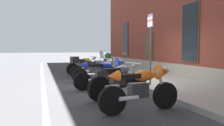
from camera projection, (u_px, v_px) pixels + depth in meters
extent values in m
plane|color=#38383A|center=(128.00, 84.00, 9.46)|extent=(140.00, 140.00, 0.00)
cube|color=gray|center=(160.00, 81.00, 9.85)|extent=(30.13, 2.81, 0.15)
cube|color=silver|center=(43.00, 88.00, 8.54)|extent=(30.13, 0.12, 0.01)
cube|color=gray|center=(189.00, 74.00, 10.22)|extent=(24.13, 0.10, 0.70)
cube|color=#513823|center=(125.00, 39.00, 17.82)|extent=(1.22, 0.06, 2.52)
cube|color=black|center=(125.00, 39.00, 17.81)|extent=(1.10, 0.03, 2.40)
cube|color=brown|center=(149.00, 53.00, 14.03)|extent=(1.10, 0.08, 2.30)
cube|color=#513823|center=(190.00, 32.00, 10.12)|extent=(1.22, 0.06, 2.52)
cube|color=black|center=(190.00, 32.00, 10.11)|extent=(1.10, 0.03, 2.40)
cylinder|color=black|center=(96.00, 68.00, 13.49)|extent=(0.36, 0.64, 0.64)
cylinder|color=black|center=(72.00, 69.00, 12.54)|extent=(0.36, 0.64, 0.64)
cylinder|color=silver|center=(94.00, 63.00, 13.41)|extent=(0.18, 0.31, 0.63)
cube|color=#28282B|center=(84.00, 65.00, 12.97)|extent=(0.37, 0.49, 0.32)
ellipsoid|color=gold|center=(86.00, 60.00, 13.05)|extent=(0.44, 0.58, 0.24)
cube|color=black|center=(80.00, 60.00, 12.81)|extent=(0.39, 0.53, 0.10)
cylinder|color=silver|center=(93.00, 57.00, 13.34)|extent=(0.59, 0.27, 0.04)
cylinder|color=silver|center=(80.00, 68.00, 12.70)|extent=(0.25, 0.45, 0.09)
sphere|color=silver|center=(94.00, 58.00, 13.39)|extent=(0.18, 0.18, 0.18)
cylinder|color=black|center=(104.00, 71.00, 11.91)|extent=(0.26, 0.63, 0.62)
cylinder|color=black|center=(77.00, 72.00, 11.20)|extent=(0.26, 0.63, 0.62)
cylinder|color=silver|center=(102.00, 66.00, 11.84)|extent=(0.14, 0.32, 0.64)
cube|color=#28282B|center=(90.00, 68.00, 11.52)|extent=(0.31, 0.48, 0.32)
ellipsoid|color=#B7BABF|center=(93.00, 62.00, 11.57)|extent=(0.37, 0.57, 0.24)
cube|color=black|center=(85.00, 62.00, 11.38)|extent=(0.32, 0.52, 0.10)
cylinder|color=silver|center=(101.00, 58.00, 11.78)|extent=(0.61, 0.18, 0.04)
cylinder|color=silver|center=(85.00, 71.00, 11.27)|extent=(0.19, 0.46, 0.09)
cube|color=#B2BCC6|center=(102.00, 54.00, 11.80)|extent=(0.38, 0.22, 0.40)
cube|color=black|center=(75.00, 60.00, 11.11)|extent=(0.42, 0.39, 0.30)
cylinder|color=black|center=(112.00, 74.00, 10.31)|extent=(0.22, 0.64, 0.63)
cylinder|color=black|center=(80.00, 76.00, 9.69)|extent=(0.22, 0.64, 0.63)
cylinder|color=silver|center=(110.00, 68.00, 10.25)|extent=(0.12, 0.33, 0.66)
cube|color=#28282B|center=(95.00, 71.00, 9.96)|extent=(0.28, 0.47, 0.32)
ellipsoid|color=black|center=(99.00, 63.00, 10.01)|extent=(0.34, 0.55, 0.24)
cube|color=black|center=(90.00, 63.00, 9.85)|extent=(0.29, 0.51, 0.10)
cylinder|color=silver|center=(108.00, 59.00, 10.19)|extent=(0.62, 0.13, 0.04)
cylinder|color=silver|center=(89.00, 74.00, 9.74)|extent=(0.16, 0.46, 0.09)
sphere|color=silver|center=(110.00, 61.00, 10.23)|extent=(0.18, 0.18, 0.18)
cylinder|color=black|center=(122.00, 79.00, 8.72)|extent=(0.21, 0.63, 0.62)
cylinder|color=black|center=(83.00, 81.00, 8.07)|extent=(0.21, 0.63, 0.62)
cylinder|color=silver|center=(120.00, 71.00, 8.66)|extent=(0.12, 0.34, 0.69)
cube|color=#28282B|center=(102.00, 75.00, 8.37)|extent=(0.29, 0.47, 0.32)
ellipsoid|color=#192D9E|center=(106.00, 65.00, 8.41)|extent=(0.34, 0.55, 0.24)
cube|color=black|center=(96.00, 65.00, 8.24)|extent=(0.29, 0.51, 0.10)
cylinder|color=silver|center=(118.00, 60.00, 8.60)|extent=(0.62, 0.13, 0.04)
cylinder|color=silver|center=(95.00, 80.00, 8.14)|extent=(0.16, 0.46, 0.09)
cone|color=#192D9E|center=(121.00, 63.00, 8.66)|extent=(0.41, 0.39, 0.36)
cone|color=#192D9E|center=(83.00, 65.00, 8.05)|extent=(0.28, 0.29, 0.24)
cylinder|color=black|center=(137.00, 84.00, 7.33)|extent=(0.36, 0.67, 0.68)
cylinder|color=black|center=(99.00, 89.00, 6.45)|extent=(0.36, 0.67, 0.68)
cylinder|color=silver|center=(135.00, 76.00, 7.25)|extent=(0.18, 0.32, 0.65)
cube|color=#28282B|center=(118.00, 80.00, 6.85)|extent=(0.37, 0.49, 0.32)
ellipsoid|color=slate|center=(122.00, 70.00, 6.92)|extent=(0.43, 0.58, 0.24)
cube|color=black|center=(112.00, 70.00, 6.69)|extent=(0.38, 0.53, 0.10)
cylinder|color=silver|center=(133.00, 63.00, 7.18)|extent=(0.59, 0.26, 0.04)
cylinder|color=silver|center=(112.00, 86.00, 6.58)|extent=(0.25, 0.45, 0.09)
sphere|color=silver|center=(135.00, 65.00, 7.23)|extent=(0.18, 0.18, 0.18)
cylinder|color=black|center=(165.00, 95.00, 5.66)|extent=(0.21, 0.64, 0.63)
cylinder|color=black|center=(112.00, 101.00, 5.08)|extent=(0.21, 0.64, 0.63)
cylinder|color=silver|center=(162.00, 84.00, 5.60)|extent=(0.12, 0.33, 0.67)
cube|color=#28282B|center=(138.00, 90.00, 5.34)|extent=(0.28, 0.47, 0.32)
ellipsoid|color=orange|center=(144.00, 76.00, 5.38)|extent=(0.33, 0.55, 0.24)
cube|color=black|center=(129.00, 76.00, 5.22)|extent=(0.29, 0.51, 0.10)
cylinder|color=silver|center=(159.00, 67.00, 5.55)|extent=(0.62, 0.13, 0.04)
cylinder|color=silver|center=(129.00, 98.00, 5.11)|extent=(0.15, 0.46, 0.09)
cone|color=orange|center=(164.00, 72.00, 5.61)|extent=(0.41, 0.39, 0.36)
cone|color=orange|center=(113.00, 76.00, 5.06)|extent=(0.28, 0.29, 0.24)
cylinder|color=#4C4C51|center=(151.00, 49.00, 8.40)|extent=(0.06, 0.06, 2.49)
cube|color=white|center=(150.00, 20.00, 8.34)|extent=(0.36, 0.03, 0.44)
cube|color=red|center=(150.00, 20.00, 8.33)|extent=(0.36, 0.01, 0.08)
cylinder|color=brown|center=(108.00, 64.00, 14.27)|extent=(0.53, 0.53, 0.68)
cylinder|color=black|center=(108.00, 64.00, 14.27)|extent=(0.56, 0.56, 0.04)
sphere|color=#28602D|center=(108.00, 56.00, 14.24)|extent=(0.40, 0.40, 0.40)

